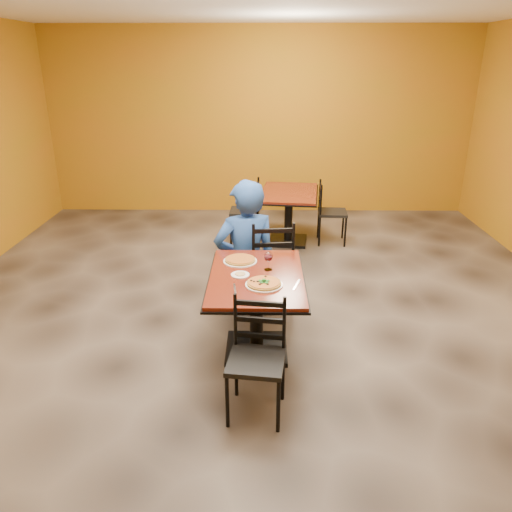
{
  "coord_description": "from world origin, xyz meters",
  "views": [
    {
      "loc": [
        0.04,
        -4.35,
        2.48
      ],
      "look_at": [
        -0.01,
        -0.3,
        0.85
      ],
      "focal_mm": 34.41,
      "sensor_mm": 36.0,
      "label": 1
    }
  ],
  "objects_px": {
    "chair_main_near": "(256,362)",
    "diner": "(246,245)",
    "table_main": "(256,296)",
    "chair_second_right": "(332,213)",
    "plate_main": "(264,285)",
    "plate_far": "(240,261)",
    "pizza_far": "(240,259)",
    "pizza_main": "(264,283)",
    "wine_glass": "(268,260)",
    "table_second": "(289,205)",
    "chair_second_left": "(245,212)",
    "side_plate": "(240,275)",
    "chair_main_far": "(271,262)"
  },
  "relations": [
    {
      "from": "diner",
      "to": "plate_far",
      "type": "relative_size",
      "value": 4.47
    },
    {
      "from": "chair_main_far",
      "to": "diner",
      "type": "height_order",
      "value": "diner"
    },
    {
      "from": "chair_main_far",
      "to": "chair_second_right",
      "type": "xyz_separation_m",
      "value": [
        0.91,
        1.95,
        -0.05
      ]
    },
    {
      "from": "table_main",
      "to": "pizza_main",
      "type": "xyz_separation_m",
      "value": [
        0.06,
        -0.19,
        0.21
      ]
    },
    {
      "from": "chair_main_near",
      "to": "plate_far",
      "type": "bearing_deg",
      "value": 105.24
    },
    {
      "from": "chair_second_left",
      "to": "wine_glass",
      "type": "distance_m",
      "value": 2.8
    },
    {
      "from": "plate_far",
      "to": "pizza_far",
      "type": "height_order",
      "value": "pizza_far"
    },
    {
      "from": "plate_main",
      "to": "plate_far",
      "type": "distance_m",
      "value": 0.55
    },
    {
      "from": "chair_second_right",
      "to": "diner",
      "type": "height_order",
      "value": "diner"
    },
    {
      "from": "chair_second_right",
      "to": "chair_main_far",
      "type": "bearing_deg",
      "value": 158.46
    },
    {
      "from": "diner",
      "to": "side_plate",
      "type": "height_order",
      "value": "diner"
    },
    {
      "from": "plate_far",
      "to": "pizza_far",
      "type": "distance_m",
      "value": 0.02
    },
    {
      "from": "plate_main",
      "to": "pizza_main",
      "type": "height_order",
      "value": "pizza_main"
    },
    {
      "from": "chair_second_right",
      "to": "diner",
      "type": "xyz_separation_m",
      "value": [
        -1.17,
        -2.0,
        0.25
      ]
    },
    {
      "from": "chair_main_near",
      "to": "plate_main",
      "type": "relative_size",
      "value": 2.88
    },
    {
      "from": "diner",
      "to": "pizza_main",
      "type": "relative_size",
      "value": 4.88
    },
    {
      "from": "table_main",
      "to": "diner",
      "type": "height_order",
      "value": "diner"
    },
    {
      "from": "diner",
      "to": "pizza_far",
      "type": "height_order",
      "value": "diner"
    },
    {
      "from": "chair_second_right",
      "to": "pizza_far",
      "type": "relative_size",
      "value": 3.17
    },
    {
      "from": "table_main",
      "to": "chair_second_left",
      "type": "height_order",
      "value": "chair_second_left"
    },
    {
      "from": "table_second",
      "to": "wine_glass",
      "type": "distance_m",
      "value": 2.79
    },
    {
      "from": "diner",
      "to": "wine_glass",
      "type": "distance_m",
      "value": 0.8
    },
    {
      "from": "plate_far",
      "to": "side_plate",
      "type": "xyz_separation_m",
      "value": [
        0.01,
        -0.31,
        0.0
      ]
    },
    {
      "from": "table_main",
      "to": "chair_second_right",
      "type": "distance_m",
      "value": 3.07
    },
    {
      "from": "table_main",
      "to": "table_second",
      "type": "bearing_deg",
      "value": 81.62
    },
    {
      "from": "chair_main_near",
      "to": "chair_main_far",
      "type": "height_order",
      "value": "chair_main_far"
    },
    {
      "from": "plate_far",
      "to": "wine_glass",
      "type": "xyz_separation_m",
      "value": [
        0.26,
        -0.18,
        0.08
      ]
    },
    {
      "from": "plate_far",
      "to": "pizza_main",
      "type": "bearing_deg",
      "value": -66.62
    },
    {
      "from": "chair_main_near",
      "to": "chair_second_right",
      "type": "relative_size",
      "value": 1.01
    },
    {
      "from": "chair_main_near",
      "to": "diner",
      "type": "xyz_separation_m",
      "value": [
        -0.13,
        1.73,
        0.25
      ]
    },
    {
      "from": "chair_second_left",
      "to": "plate_main",
      "type": "bearing_deg",
      "value": 6.56
    },
    {
      "from": "diner",
      "to": "chair_main_near",
      "type": "bearing_deg",
      "value": 78.26
    },
    {
      "from": "chair_main_near",
      "to": "chair_second_left",
      "type": "relative_size",
      "value": 0.97
    },
    {
      "from": "table_second",
      "to": "pizza_main",
      "type": "relative_size",
      "value": 4.47
    },
    {
      "from": "diner",
      "to": "plate_far",
      "type": "height_order",
      "value": "diner"
    },
    {
      "from": "chair_main_near",
      "to": "pizza_far",
      "type": "bearing_deg",
      "value": 105.24
    },
    {
      "from": "table_main",
      "to": "side_plate",
      "type": "bearing_deg",
      "value": 179.62
    },
    {
      "from": "chair_main_near",
      "to": "side_plate",
      "type": "bearing_deg",
      "value": 107.17
    },
    {
      "from": "chair_main_far",
      "to": "side_plate",
      "type": "height_order",
      "value": "chair_main_far"
    },
    {
      "from": "table_main",
      "to": "chair_second_left",
      "type": "xyz_separation_m",
      "value": [
        -0.2,
        2.88,
        -0.1
      ]
    },
    {
      "from": "pizza_far",
      "to": "chair_main_near",
      "type": "bearing_deg",
      "value": -82.07
    },
    {
      "from": "chair_second_left",
      "to": "wine_glass",
      "type": "height_order",
      "value": "wine_glass"
    },
    {
      "from": "plate_main",
      "to": "pizza_main",
      "type": "bearing_deg",
      "value": 0.0
    },
    {
      "from": "plate_far",
      "to": "pizza_far",
      "type": "bearing_deg",
      "value": 90.0
    },
    {
      "from": "table_second",
      "to": "diner",
      "type": "distance_m",
      "value": 2.08
    },
    {
      "from": "table_second",
      "to": "chair_main_near",
      "type": "relative_size",
      "value": 1.42
    },
    {
      "from": "pizza_main",
      "to": "side_plate",
      "type": "distance_m",
      "value": 0.28
    },
    {
      "from": "chair_second_right",
      "to": "pizza_far",
      "type": "xyz_separation_m",
      "value": [
        -1.2,
        -2.57,
        0.33
      ]
    },
    {
      "from": "chair_second_right",
      "to": "diner",
      "type": "relative_size",
      "value": 0.64
    },
    {
      "from": "table_main",
      "to": "chair_main_far",
      "type": "xyz_separation_m",
      "value": [
        0.14,
        0.93,
        -0.07
      ]
    }
  ]
}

